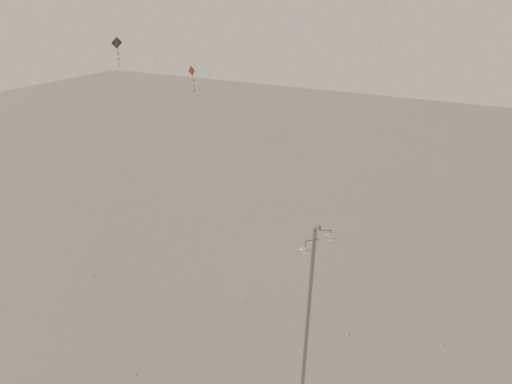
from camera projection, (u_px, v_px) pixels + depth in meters
The scene contains 4 objects.
street_lamp at pixel (310, 312), 26.11m from camera, with size 1.41×1.15×9.43m.
kite_1 at pixel (226, 13), 26.85m from camera, with size 3.39×7.33×23.01m.
kite_3 at pixel (147, 149), 31.72m from camera, with size 2.07×15.39×14.57m.
kite_6 at pixel (80, 116), 31.97m from camera, with size 9.12×4.67×16.43m.
Camera 1 is at (10.15, -17.51, 19.40)m, focal length 40.00 mm.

